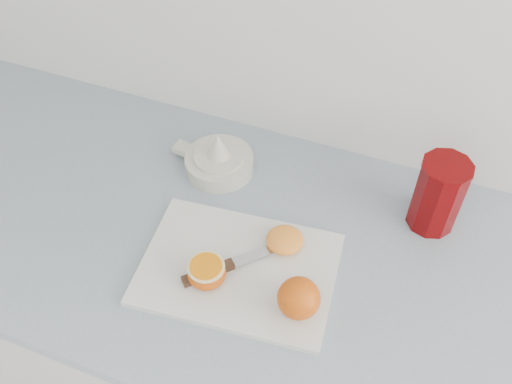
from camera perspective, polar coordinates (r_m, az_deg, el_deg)
counter at (r=1.42m, az=3.65°, el=-17.13°), size 2.57×0.64×0.89m
cutting_board at (r=1.01m, az=-1.79°, el=-7.70°), size 0.36×0.28×0.01m
whole_orange at (r=0.93m, az=4.29°, el=-10.54°), size 0.07×0.07×0.07m
half_orange at (r=0.98m, az=-4.96°, el=-8.03°), size 0.07×0.07×0.04m
squeezed_shell at (r=1.02m, az=2.89°, el=-4.78°), size 0.07×0.07×0.03m
paring_knife at (r=1.00m, az=-3.77°, el=-7.68°), size 0.16×0.17×0.01m
citrus_juicer at (r=1.16m, az=-3.77°, el=3.21°), size 0.18×0.14×0.09m
red_tumbler at (r=1.08m, az=17.69°, el=-0.46°), size 0.09×0.09×0.15m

